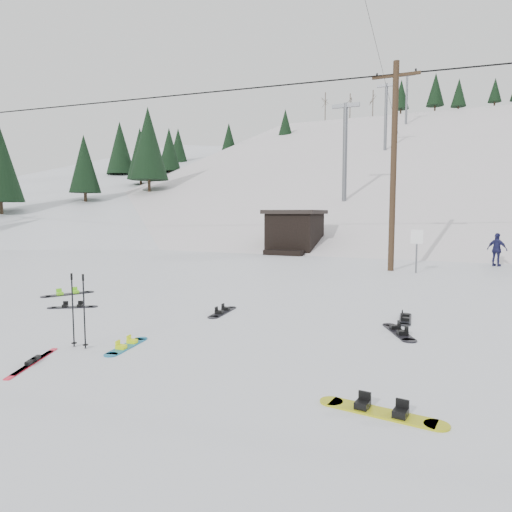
% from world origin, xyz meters
% --- Properties ---
extents(ground, '(200.00, 200.00, 0.00)m').
position_xyz_m(ground, '(0.00, 0.00, 0.00)').
color(ground, silver).
rests_on(ground, ground).
extents(ski_slope, '(60.00, 85.24, 65.97)m').
position_xyz_m(ski_slope, '(0.00, 55.00, -12.00)').
color(ski_slope, silver).
rests_on(ski_slope, ground).
extents(ridge_left, '(47.54, 95.03, 58.38)m').
position_xyz_m(ridge_left, '(-36.00, 48.00, -11.00)').
color(ridge_left, silver).
rests_on(ridge_left, ground).
extents(treeline_left, '(20.00, 64.00, 10.00)m').
position_xyz_m(treeline_left, '(-34.00, 40.00, 0.00)').
color(treeline_left, black).
rests_on(treeline_left, ground).
extents(treeline_crest, '(50.00, 6.00, 10.00)m').
position_xyz_m(treeline_crest, '(0.00, 86.00, 0.00)').
color(treeline_crest, black).
rests_on(treeline_crest, ski_slope).
extents(utility_pole, '(2.00, 0.26, 9.00)m').
position_xyz_m(utility_pole, '(2.00, 14.00, 4.68)').
color(utility_pole, '#3A2819').
rests_on(utility_pole, ground).
extents(trail_sign, '(0.50, 0.09, 1.85)m').
position_xyz_m(trail_sign, '(3.10, 13.58, 1.27)').
color(trail_sign, '#595B60').
rests_on(trail_sign, ground).
extents(lift_hut, '(3.40, 4.10, 2.75)m').
position_xyz_m(lift_hut, '(-5.00, 20.94, 1.36)').
color(lift_hut, black).
rests_on(lift_hut, ground).
extents(lift_tower_near, '(2.20, 0.36, 8.00)m').
position_xyz_m(lift_tower_near, '(-4.00, 30.00, 7.86)').
color(lift_tower_near, '#595B60').
rests_on(lift_tower_near, ski_slope).
extents(lift_tower_mid, '(2.20, 0.36, 8.00)m').
position_xyz_m(lift_tower_mid, '(-4.00, 50.00, 14.36)').
color(lift_tower_mid, '#595B60').
rests_on(lift_tower_mid, ski_slope).
extents(lift_tower_far, '(2.20, 0.36, 8.00)m').
position_xyz_m(lift_tower_far, '(-4.00, 70.00, 20.86)').
color(lift_tower_far, '#595B60').
rests_on(lift_tower_far, ski_slope).
extents(hero_snowboard, '(0.42, 1.31, 0.09)m').
position_xyz_m(hero_snowboard, '(-0.90, -0.04, 0.02)').
color(hero_snowboard, teal).
rests_on(hero_snowboard, ground).
extents(hero_skis, '(0.71, 1.52, 0.08)m').
position_xyz_m(hero_skis, '(-1.72, -1.45, 0.02)').
color(hero_skis, red).
rests_on(hero_skis, ground).
extents(ski_poles, '(0.39, 0.10, 1.41)m').
position_xyz_m(ski_poles, '(-1.69, -0.44, 0.72)').
color(ski_poles, black).
rests_on(ski_poles, ground).
extents(board_scatter_a, '(1.14, 0.82, 0.09)m').
position_xyz_m(board_scatter_a, '(-4.67, 2.23, 0.02)').
color(board_scatter_a, black).
rests_on(board_scatter_a, ground).
extents(board_scatter_b, '(0.40, 1.47, 0.10)m').
position_xyz_m(board_scatter_b, '(-0.68, 3.36, 0.03)').
color(board_scatter_b, black).
rests_on(board_scatter_b, ground).
extents(board_scatter_c, '(0.88, 1.49, 0.11)m').
position_xyz_m(board_scatter_c, '(-6.33, 3.63, 0.03)').
color(board_scatter_c, black).
rests_on(board_scatter_c, ground).
extents(board_scatter_d, '(0.85, 1.45, 0.11)m').
position_xyz_m(board_scatter_d, '(3.70, 3.16, 0.03)').
color(board_scatter_d, black).
rests_on(board_scatter_d, ground).
extents(board_scatter_e, '(1.64, 0.46, 0.12)m').
position_xyz_m(board_scatter_e, '(4.00, -1.01, 0.03)').
color(board_scatter_e, '#C1C415').
rests_on(board_scatter_e, ground).
extents(board_scatter_f, '(0.37, 1.42, 0.10)m').
position_xyz_m(board_scatter_f, '(3.68, 4.49, 0.03)').
color(board_scatter_f, black).
rests_on(board_scatter_f, ground).
extents(skier_navy, '(1.01, 0.78, 1.60)m').
position_xyz_m(skier_navy, '(6.38, 17.84, 0.80)').
color(skier_navy, '#1C1C47').
rests_on(skier_navy, ground).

